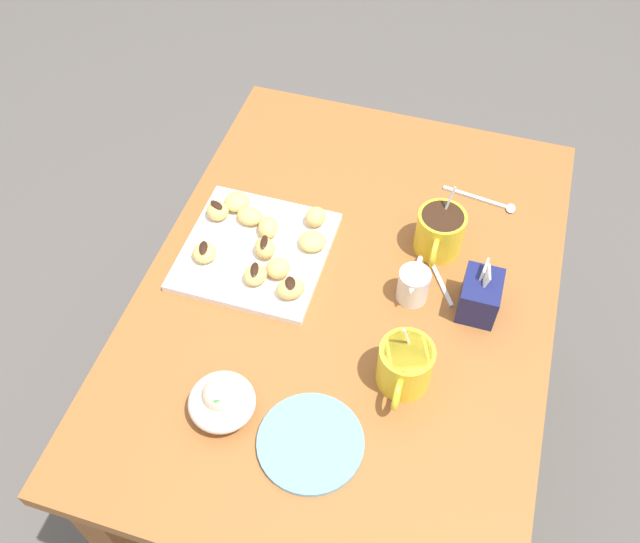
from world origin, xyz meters
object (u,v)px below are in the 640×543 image
Objects in this scene: beignet_10 at (237,202)px; ice_cream_bowl at (222,400)px; cream_pitcher_white at (414,284)px; beignet_8 at (204,253)px; coffee_mug_yellow_left at (440,232)px; coffee_mug_yellow_right at (405,365)px; pastry_plate_square at (256,251)px; saucer_sky_left at (310,443)px; beignet_3 at (278,268)px; dining_table at (346,326)px; beignet_0 at (312,241)px; beignet_1 at (265,248)px; beignet_2 at (218,211)px; beignet_7 at (291,289)px; beignet_9 at (250,216)px; beignet_6 at (255,275)px; beignet_5 at (316,217)px; sugar_caddy at (480,296)px; beignet_4 at (268,227)px.

ice_cream_bowl is at bearing 17.97° from beignet_10.
cream_pitcher_white reaches higher than beignet_8.
coffee_mug_yellow_left is 1.01× the size of coffee_mug_yellow_right.
pastry_plate_square is 0.42m from saucer_sky_left.
beignet_3 is (-0.30, -0.00, -0.00)m from ice_cream_bowl.
pastry_plate_square is at bearing -99.75° from dining_table.
beignet_0 is 1.14× the size of beignet_1.
beignet_0 is at bearing -134.47° from coffee_mug_yellow_right.
beignet_8 reaches higher than saucer_sky_left.
beignet_2 is 0.86× the size of beignet_7.
ice_cream_bowl reaches higher than pastry_plate_square.
beignet_0 is (-0.05, -0.22, -0.01)m from cream_pitcher_white.
beignet_1 is 0.09m from beignet_9.
beignet_3 is 0.05m from beignet_6.
beignet_5 is at bearing 129.87° from beignet_8.
coffee_mug_yellow_left is 0.16m from sugar_caddy.
coffee_mug_yellow_left is at bearing 102.46° from beignet_4.
sugar_caddy is at bearing 148.05° from saucer_sky_left.
coffee_mug_yellow_right is at bearing 41.96° from dining_table.
beignet_3 and beignet_5 have the same top height.
saucer_sky_left is at bearing 30.20° from beignet_1.
beignet_8 is at bearing -108.42° from coffee_mug_yellow_right.
beignet_3 reaches higher than beignet_6.
beignet_6 is at bearing 7.67° from beignet_4.
beignet_10 is at bearing -86.65° from coffee_mug_yellow_left.
dining_table is at bearing 156.16° from ice_cream_bowl.
coffee_mug_yellow_right is 2.59× the size of beignet_0.
beignet_2 is at bearing -106.97° from dining_table.
beignet_0 is 1.15× the size of beignet_8.
pastry_plate_square is 5.07× the size of beignet_9.
dining_table is 21.85× the size of beignet_6.
beignet_9 is at bearing -148.28° from saucer_sky_left.
dining_table is 20.76× the size of beignet_4.
coffee_mug_yellow_right is 2.91× the size of beignet_6.
saucer_sky_left is 3.27× the size of beignet_7.
beignet_0 is 1.19× the size of beignet_2.
saucer_sky_left is 3.84× the size of beignet_3.
beignet_2 is at bearing -156.97° from ice_cream_bowl.
beignet_10 is at bearing -141.93° from pastry_plate_square.
beignet_8 is (0.09, -0.19, 0.00)m from beignet_0.
beignet_4 is (-0.40, -0.22, 0.03)m from saucer_sky_left.
beignet_6 is 0.08m from beignet_7.
sugar_caddy is (-0.03, 0.25, 0.17)m from dining_table.
cream_pitcher_white is 0.91× the size of ice_cream_bowl.
beignet_4 is at bearing 60.36° from beignet_10.
beignet_7 is 0.26m from beignet_10.
sugar_caddy reaches higher than beignet_10.
coffee_mug_yellow_left is at bearing 111.57° from beignet_8.
coffee_mug_yellow_right is at bearing 71.58° from beignet_8.
cream_pitcher_white is at bearing 77.71° from beignet_9.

